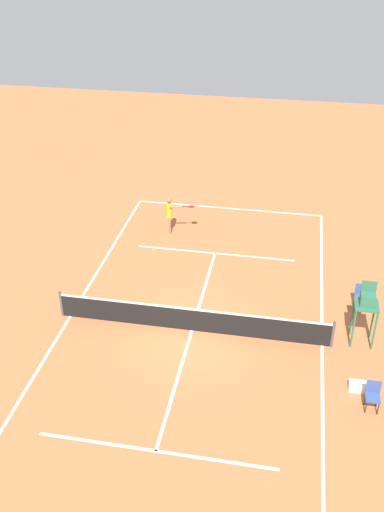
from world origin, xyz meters
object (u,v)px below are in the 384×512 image
tennis_ball (153,250)px  courtside_chair_near (373,394)px  courtside_chair_mid (361,295)px  equipment_bag (361,387)px  player_serving (170,212)px  umpire_chair (367,304)px

tennis_ball → courtside_chair_near: bearing=137.8°
courtside_chair_near → courtside_chair_mid: size_ratio=1.00×
courtside_chair_near → equipment_bag: (0.25, -0.69, -0.38)m
courtside_chair_mid → equipment_bag: (0.20, 4.59, -0.38)m
courtside_chair_mid → equipment_bag: size_ratio=1.25×
player_serving → courtside_chair_near: 12.83m
tennis_ball → courtside_chair_mid: size_ratio=0.07×
tennis_ball → equipment_bag: bearing=139.5°
umpire_chair → courtside_chair_mid: bearing=-92.1°
player_serving → equipment_bag: size_ratio=2.37×
courtside_chair_near → equipment_bag: size_ratio=1.25×
player_serving → umpire_chair: size_ratio=0.75×
umpire_chair → player_serving: bearing=-38.5°
umpire_chair → equipment_bag: 2.88m
player_serving → courtside_chair_near: bearing=27.1°
tennis_ball → umpire_chair: size_ratio=0.03×
umpire_chair → courtside_chair_near: size_ratio=2.54×
courtside_chair_near → courtside_chair_mid: same height
player_serving → equipment_bag: player_serving is taller
player_serving → equipment_bag: (-8.11, 9.03, -0.93)m
umpire_chair → courtside_chair_near: (-0.13, 3.18, -1.07)m
equipment_bag → courtside_chair_mid: bearing=-92.5°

